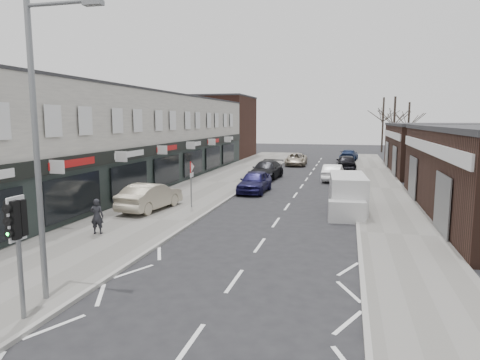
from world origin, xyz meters
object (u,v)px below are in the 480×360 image
Objects in this scene: warning_sign at (192,171)px; parked_car_right_b at (346,163)px; sedan_on_pavement at (150,196)px; parked_car_left_a at (255,182)px; parked_car_left_c at (296,159)px; street_lamp at (41,136)px; pedestrian at (97,216)px; parked_car_right_c at (349,155)px; parked_car_left_b at (266,170)px; white_van at (347,195)px; parked_car_right_a at (333,173)px; traffic_light at (17,229)px.

warning_sign reaches higher than parked_car_right_b.
sedan_on_pavement is 24.54m from parked_car_right_b.
warning_sign is 6.97m from parked_car_left_a.
sedan_on_pavement reaches higher than parked_car_left_c.
warning_sign is at bearing -141.49° from sedan_on_pavement.
street_lamp is at bearing 109.94° from sedan_on_pavement.
street_lamp reaches higher than pedestrian.
street_lamp is at bearing -93.13° from parked_car_left_a.
parked_car_left_a is 26.28m from parked_car_right_c.
street_lamp is 26.48m from parked_car_left_b.
parked_car_left_a is at bearing 137.29° from white_van.
parked_car_right_b is at bearing -94.64° from parked_car_right_a.
parked_car_right_a is at bearing 91.76° from white_van.
parked_car_right_c is (8.03, 44.72, -3.91)m from street_lamp.
street_lamp reaches higher than parked_car_right_c.
pedestrian is at bearing -101.28° from parked_car_left_c.
white_van is at bearing 98.96° from parked_car_right_a.
parked_car_right_b is at bearing 77.07° from street_lamp.
parked_car_left_b is 5.61m from parked_car_right_a.
parked_car_right_a is (7.36, 13.64, -1.51)m from warning_sign.
parked_car_left_c is at bearing -93.42° from sedan_on_pavement.
white_van is 1.10× the size of parked_car_left_c.
sedan_on_pavement is at bearing 61.21° from parked_car_right_a.
parked_car_left_b is at bearing 87.54° from street_lamp.
parked_car_right_b is (-0.16, 19.68, -0.15)m from white_van.
parked_car_left_a is at bearing -111.77° from sedan_on_pavement.
sedan_on_pavement is at bearing -103.03° from parked_car_left_c.
traffic_light reaches higher than parked_car_left_b.
parked_car_left_a is 0.92× the size of parked_car_left_c.
street_lamp reaches higher than parked_car_right_b.
white_van is at bearing 63.07° from traffic_light.
pedestrian reaches higher than parked_car_left_c.
parked_car_left_a reaches higher than parked_car_right_c.
pedestrian is at bearing 68.45° from parked_car_right_a.
street_lamp is 1.79× the size of parked_car_left_a.
parked_car_right_a is at bearing -114.95° from sedan_on_pavement.
traffic_light is 14.04m from warning_sign.
pedestrian is at bearing -147.41° from white_van.
parked_car_left_c is at bearing -65.56° from parked_car_right_a.
parked_car_right_b is at bearing 93.96° from parked_car_right_c.
parked_car_right_c is at bearing -100.58° from sedan_on_pavement.
warning_sign is 0.64× the size of parked_car_right_a.
sedan_on_pavement is at bearing 77.51° from parked_car_right_c.
traffic_light is 17.29m from white_van.
parked_car_left_a is 15.84m from parked_car_right_b.
traffic_light is 27.46m from parked_car_left_b.
parked_car_left_a is at bearing -94.56° from parked_car_left_c.
parked_car_right_a is 0.87× the size of parked_car_right_b.
parked_car_right_c is at bearing -116.16° from pedestrian.
pedestrian is at bearing 79.82° from parked_car_right_c.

